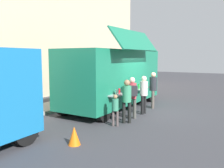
# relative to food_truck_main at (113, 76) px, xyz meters

# --- Properties ---
(ground_plane) EXTENTS (60.00, 60.00, 0.00)m
(ground_plane) POSITION_rel_food_truck_main_xyz_m (0.01, -1.81, -1.58)
(ground_plane) COLOR #38383D
(curb_strip) EXTENTS (28.00, 1.60, 0.15)m
(curb_strip) POSITION_rel_food_truck_main_xyz_m (-4.00, 2.62, -1.51)
(curb_strip) COLOR #9E998E
(curb_strip) RESTS_ON ground
(food_truck_main) EXTENTS (6.46, 3.12, 3.76)m
(food_truck_main) POSITION_rel_food_truck_main_xyz_m (0.00, 0.00, 0.00)
(food_truck_main) COLOR #197453
(food_truck_main) RESTS_ON ground
(traffic_cone_orange) EXTENTS (0.36, 0.36, 0.55)m
(traffic_cone_orange) POSITION_rel_food_truck_main_xyz_m (-5.10, -1.58, -1.31)
(traffic_cone_orange) COLOR orange
(traffic_cone_orange) RESTS_ON ground
(trash_bin) EXTENTS (0.60, 0.60, 0.92)m
(trash_bin) POSITION_rel_food_truck_main_xyz_m (3.93, 2.32, -1.12)
(trash_bin) COLOR #30623B
(trash_bin) RESTS_ON ground
(customer_front_ordering) EXTENTS (0.36, 0.35, 1.72)m
(customer_front_ordering) POSITION_rel_food_truck_main_xyz_m (-0.54, -1.87, -0.56)
(customer_front_ordering) COLOR black
(customer_front_ordering) RESTS_ON ground
(customer_mid_with_backpack) EXTENTS (0.55, 0.51, 1.73)m
(customer_mid_with_backpack) POSITION_rel_food_truck_main_xyz_m (-1.57, -1.78, -0.52)
(customer_mid_with_backpack) COLOR #484842
(customer_mid_with_backpack) RESTS_ON ground
(customer_rear_waiting) EXTENTS (0.34, 0.34, 1.69)m
(customer_rear_waiting) POSITION_rel_food_truck_main_xyz_m (-2.26, -1.87, -0.57)
(customer_rear_waiting) COLOR black
(customer_rear_waiting) RESTS_ON ground
(customer_extra_browsing) EXTENTS (0.37, 0.37, 1.80)m
(customer_extra_browsing) POSITION_rel_food_truck_main_xyz_m (0.87, -1.79, -0.51)
(customer_extra_browsing) COLOR #504942
(customer_extra_browsing) RESTS_ON ground
(child_near_queue) EXTENTS (0.24, 0.24, 1.19)m
(child_near_queue) POSITION_rel_food_truck_main_xyz_m (-2.85, -1.69, -0.87)
(child_near_queue) COLOR #504543
(child_near_queue) RESTS_ON ground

